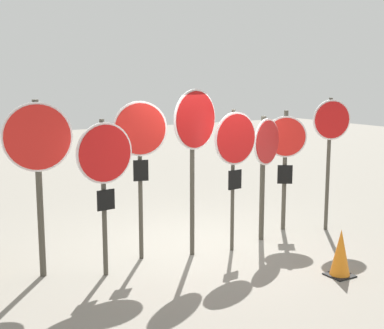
# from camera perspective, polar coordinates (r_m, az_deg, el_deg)

# --- Properties ---
(ground_plane) EXTENTS (40.00, 40.00, 0.00)m
(ground_plane) POSITION_cam_1_polar(r_m,az_deg,el_deg) (8.74, 1.19, -9.05)
(ground_plane) COLOR gray
(stop_sign_0) EXTENTS (0.93, 0.20, 2.46)m
(stop_sign_0) POSITION_cam_1_polar(r_m,az_deg,el_deg) (7.47, -16.09, 1.02)
(stop_sign_0) COLOR #474238
(stop_sign_0) RESTS_ON ground
(stop_sign_1) EXTENTS (0.83, 0.16, 2.20)m
(stop_sign_1) POSITION_cam_1_polar(r_m,az_deg,el_deg) (7.34, -9.29, -0.15)
(stop_sign_1) COLOR #474238
(stop_sign_1) RESTS_ON ground
(stop_sign_2) EXTENTS (0.80, 0.23, 2.41)m
(stop_sign_2) POSITION_cam_1_polar(r_m,az_deg,el_deg) (7.93, -5.54, 2.20)
(stop_sign_2) COLOR #474238
(stop_sign_2) RESTS_ON ground
(stop_sign_3) EXTENTS (0.88, 0.29, 2.58)m
(stop_sign_3) POSITION_cam_1_polar(r_m,az_deg,el_deg) (8.06, 0.29, 3.25)
(stop_sign_3) COLOR #474238
(stop_sign_3) RESTS_ON ground
(stop_sign_4) EXTENTS (0.82, 0.15, 2.26)m
(stop_sign_4) POSITION_cam_1_polar(r_m,az_deg,el_deg) (8.33, 4.63, 1.67)
(stop_sign_4) COLOR #474238
(stop_sign_4) RESTS_ON ground
(stop_sign_5) EXTENTS (0.74, 0.31, 2.12)m
(stop_sign_5) POSITION_cam_1_polar(r_m,az_deg,el_deg) (9.00, 7.83, 0.96)
(stop_sign_5) COLOR #474238
(stop_sign_5) RESTS_ON ground
(stop_sign_6) EXTENTS (0.63, 0.43, 2.17)m
(stop_sign_6) POSITION_cam_1_polar(r_m,az_deg,el_deg) (9.65, 9.94, 1.50)
(stop_sign_6) COLOR #474238
(stop_sign_6) RESTS_ON ground
(stop_sign_7) EXTENTS (0.68, 0.25, 2.39)m
(stop_sign_7) POSITION_cam_1_polar(r_m,az_deg,el_deg) (9.77, 14.57, 3.09)
(stop_sign_7) COLOR #474238
(stop_sign_7) RESTS_ON ground
(traffic_cone_0) EXTENTS (0.34, 0.34, 0.67)m
(traffic_cone_0) POSITION_cam_1_polar(r_m,az_deg,el_deg) (7.82, 15.57, -9.09)
(traffic_cone_0) COLOR black
(traffic_cone_0) RESTS_ON ground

